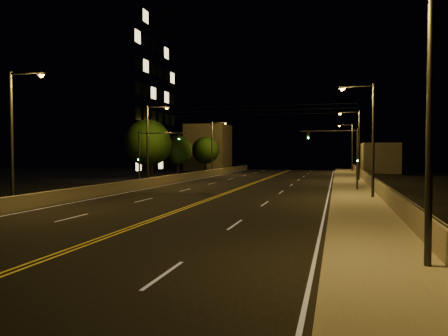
% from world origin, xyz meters
% --- Properties ---
extents(road, '(18.00, 120.00, 0.02)m').
position_xyz_m(road, '(0.00, 20.00, 0.01)').
color(road, black).
rests_on(road, ground).
extents(sidewalk, '(3.60, 120.00, 0.30)m').
position_xyz_m(sidewalk, '(10.80, 20.00, 0.15)').
color(sidewalk, '#A09B85').
rests_on(sidewalk, ground).
extents(curb, '(0.14, 120.00, 0.15)m').
position_xyz_m(curb, '(8.93, 20.00, 0.07)').
color(curb, '#A09B85').
rests_on(curb, ground).
extents(parapet_wall, '(0.30, 120.00, 1.00)m').
position_xyz_m(parapet_wall, '(12.45, 20.00, 0.80)').
color(parapet_wall, gray).
rests_on(parapet_wall, sidewalk).
extents(jersey_barrier, '(0.45, 120.00, 0.95)m').
position_xyz_m(jersey_barrier, '(-9.24, 20.00, 0.48)').
color(jersey_barrier, gray).
rests_on(jersey_barrier, ground).
extents(distant_building_right, '(6.00, 10.00, 5.19)m').
position_xyz_m(distant_building_right, '(16.50, 70.94, 2.59)').
color(distant_building_right, gray).
rests_on(distant_building_right, ground).
extents(distant_building_left, '(8.00, 8.00, 9.15)m').
position_xyz_m(distant_building_left, '(-16.00, 74.59, 4.58)').
color(distant_building_left, gray).
rests_on(distant_building_left, ground).
extents(parapet_rail, '(0.06, 120.00, 0.06)m').
position_xyz_m(parapet_rail, '(12.45, 20.00, 1.33)').
color(parapet_rail, black).
rests_on(parapet_rail, parapet_wall).
extents(lane_markings, '(17.32, 116.00, 0.00)m').
position_xyz_m(lane_markings, '(0.00, 19.93, 0.02)').
color(lane_markings, silver).
rests_on(lane_markings, road).
extents(streetlight_0, '(2.55, 0.28, 8.49)m').
position_xyz_m(streetlight_0, '(11.50, 3.31, 4.94)').
color(streetlight_0, '#2D2D33').
rests_on(streetlight_0, ground).
extents(streetlight_1, '(2.55, 0.28, 8.49)m').
position_xyz_m(streetlight_1, '(11.50, 23.20, 4.94)').
color(streetlight_1, '#2D2D33').
rests_on(streetlight_1, ground).
extents(streetlight_2, '(2.55, 0.28, 8.49)m').
position_xyz_m(streetlight_2, '(11.50, 44.06, 4.94)').
color(streetlight_2, '#2D2D33').
rests_on(streetlight_2, ground).
extents(streetlight_3, '(2.55, 0.28, 8.49)m').
position_xyz_m(streetlight_3, '(11.50, 68.50, 4.94)').
color(streetlight_3, '#2D2D33').
rests_on(streetlight_3, ground).
extents(streetlight_4, '(2.55, 0.28, 8.49)m').
position_xyz_m(streetlight_4, '(-9.90, 12.75, 4.94)').
color(streetlight_4, '#2D2D33').
rests_on(streetlight_4, ground).
extents(streetlight_5, '(2.55, 0.28, 8.49)m').
position_xyz_m(streetlight_5, '(-9.90, 32.70, 4.94)').
color(streetlight_5, '#2D2D33').
rests_on(streetlight_5, ground).
extents(streetlight_6, '(2.55, 0.28, 8.49)m').
position_xyz_m(streetlight_6, '(-9.90, 57.30, 4.94)').
color(streetlight_6, '#2D2D33').
rests_on(streetlight_6, ground).
extents(traffic_signal_right, '(5.11, 0.31, 5.66)m').
position_xyz_m(traffic_signal_right, '(9.95, 29.84, 3.62)').
color(traffic_signal_right, '#2D2D33').
rests_on(traffic_signal_right, ground).
extents(traffic_signal_left, '(5.11, 0.31, 5.66)m').
position_xyz_m(traffic_signal_left, '(-8.75, 29.84, 3.62)').
color(traffic_signal_left, '#2D2D33').
rests_on(traffic_signal_left, ground).
extents(overhead_wires, '(22.00, 0.03, 0.83)m').
position_xyz_m(overhead_wires, '(0.00, 29.50, 7.40)').
color(overhead_wires, black).
extents(building_tower, '(24.00, 15.00, 27.96)m').
position_xyz_m(building_tower, '(-27.36, 47.23, 13.41)').
color(building_tower, gray).
rests_on(building_tower, ground).
extents(tree_0, '(5.54, 5.54, 7.51)m').
position_xyz_m(tree_0, '(-12.72, 38.25, 4.73)').
color(tree_0, black).
rests_on(tree_0, ground).
extents(tree_1, '(5.36, 5.36, 7.27)m').
position_xyz_m(tree_1, '(-14.82, 44.14, 4.58)').
color(tree_1, black).
rests_on(tree_1, ground).
extents(tree_2, '(4.54, 4.54, 6.15)m').
position_xyz_m(tree_2, '(-14.69, 53.67, 3.87)').
color(tree_2, black).
rests_on(tree_2, ground).
extents(tree_3, '(4.63, 4.63, 6.28)m').
position_xyz_m(tree_3, '(-12.63, 61.64, 3.95)').
color(tree_3, black).
rests_on(tree_3, ground).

